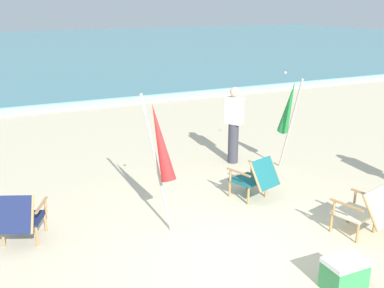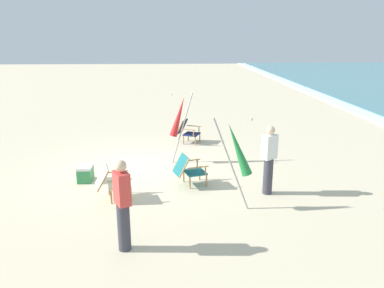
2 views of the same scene
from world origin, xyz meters
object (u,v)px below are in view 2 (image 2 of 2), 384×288
at_px(beach_chair_front_left, 111,182).
at_px(umbrella_furled_green, 238,150).
at_px(beach_chair_back_right, 189,169).
at_px(person_near_chairs, 123,205).
at_px(umbrella_furled_red, 179,117).
at_px(person_by_waterline, 269,159).
at_px(cooler_box, 85,173).
at_px(beach_chair_back_left, 187,131).

bearing_deg(beach_chair_front_left, umbrella_furled_green, 77.87).
bearing_deg(beach_chair_front_left, beach_chair_back_right, 112.82).
height_order(beach_chair_front_left, person_near_chairs, person_near_chairs).
distance_m(beach_chair_front_left, umbrella_furled_red, 3.12).
relative_size(beach_chair_back_right, umbrella_furled_green, 0.45).
height_order(umbrella_furled_green, person_near_chairs, umbrella_furled_green).
distance_m(person_by_waterline, cooler_box, 4.59).
relative_size(umbrella_furled_red, cooler_box, 4.16).
distance_m(beach_chair_front_left, beach_chair_back_right, 1.91).
bearing_deg(umbrella_furled_green, beach_chair_back_left, -170.63).
height_order(beach_chair_front_left, cooler_box, beach_chair_front_left).
distance_m(beach_chair_front_left, person_near_chairs, 2.21).
xyz_separation_m(beach_chair_front_left, umbrella_furled_red, (-2.55, 1.56, 0.91)).
bearing_deg(umbrella_furled_green, beach_chair_back_right, -144.06).
bearing_deg(beach_chair_front_left, umbrella_furled_red, 148.54).
relative_size(umbrella_furled_green, person_by_waterline, 1.22).
bearing_deg(beach_chair_back_right, beach_chair_front_left, -67.18).
height_order(beach_chair_back_right, umbrella_furled_green, umbrella_furled_green).
distance_m(umbrella_furled_green, person_by_waterline, 1.22).
height_order(beach_chair_back_left, umbrella_furled_red, umbrella_furled_red).
relative_size(umbrella_furled_red, person_by_waterline, 1.25).
relative_size(person_near_chairs, person_by_waterline, 1.00).
xyz_separation_m(beach_chair_front_left, person_by_waterline, (-0.14, 3.58, 0.42)).
height_order(umbrella_furled_red, person_near_chairs, umbrella_furled_red).
distance_m(person_near_chairs, cooler_box, 3.60).
bearing_deg(umbrella_furled_green, person_by_waterline, 130.13).
distance_m(person_near_chairs, person_by_waterline, 3.78).
bearing_deg(person_by_waterline, cooler_box, -102.85).
bearing_deg(beach_chair_back_left, person_near_chairs, -11.29).
height_order(beach_chair_back_left, person_by_waterline, person_by_waterline).
height_order(beach_chair_back_left, cooler_box, beach_chair_back_left).
distance_m(beach_chair_back_left, umbrella_furled_red, 2.23).
bearing_deg(beach_chair_back_right, cooler_box, -99.00).
bearing_deg(beach_chair_front_left, cooler_box, -143.63).
bearing_deg(umbrella_furled_red, beach_chair_back_left, 171.19).
height_order(umbrella_furled_green, person_by_waterline, umbrella_furled_green).
relative_size(beach_chair_back_left, umbrella_furled_red, 0.44).
distance_m(beach_chair_back_right, umbrella_furled_green, 1.86).
bearing_deg(person_by_waterline, beach_chair_back_right, -108.17).
height_order(beach_chair_front_left, umbrella_furled_green, umbrella_furled_green).
xyz_separation_m(umbrella_furled_green, cooler_box, (-1.74, -3.57, -1.10)).
bearing_deg(cooler_box, umbrella_furled_green, 64.04).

